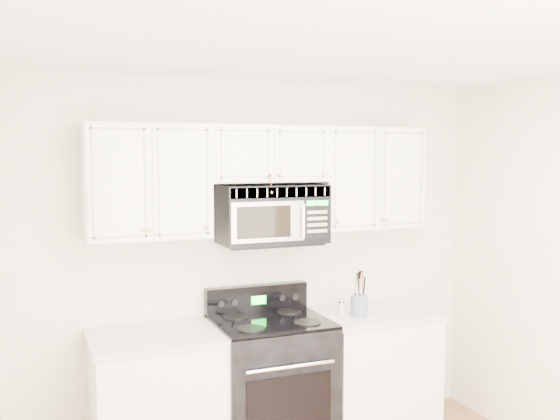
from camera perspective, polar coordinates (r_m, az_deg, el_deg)
room at (r=3.03m, az=9.34°, el=-9.67°), size 3.51×3.51×2.61m
base_cabinet_left at (r=4.33m, az=-11.08°, el=-17.32°), size 0.86×0.65×0.92m
base_cabinet_right at (r=4.86m, az=8.45°, el=-14.74°), size 0.86×0.65×0.92m
range at (r=4.49m, az=-0.86°, el=-15.57°), size 0.77×0.70×1.12m
upper_cabinets at (r=4.36m, az=-1.40°, el=3.30°), size 2.44×0.37×0.75m
microwave at (r=4.37m, az=-0.72°, el=-0.36°), size 0.74×0.42×0.41m
utensil_crock at (r=4.52m, az=7.24°, el=-8.57°), size 0.12×0.12×0.32m
shaker_salt at (r=4.61m, az=5.69°, el=-8.70°), size 0.04×0.04×0.10m
shaker_pepper at (r=4.55m, az=5.64°, el=-8.88°), size 0.04×0.04×0.10m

